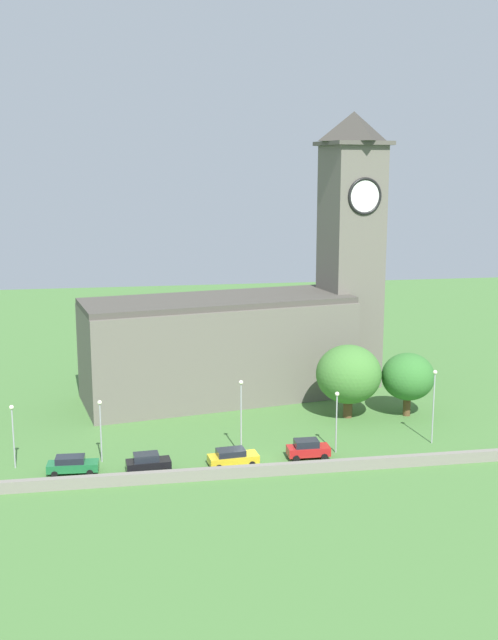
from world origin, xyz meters
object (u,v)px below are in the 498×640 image
car_green (72,465)px  streetlamp_east_end (434,395)px  car_black (148,463)px  streetlamp_east_mid (337,412)px  streetlamp_west_end (13,425)px  car_yellow (233,457)px  car_red (308,449)px  tree_riverside_west (349,374)px  streetlamp_central (241,406)px  church (251,324)px  tree_riverside_east (408,377)px  streetlamp_west_mid (100,420)px

car_green → streetlamp_east_end: bearing=3.1°
car_green → car_black: car_black is taller
car_green → streetlamp_east_mid: size_ratio=0.76×
streetlamp_west_end → streetlamp_east_mid: 31.35m
car_yellow → streetlamp_east_mid: (10.73, 1.61, 3.47)m
car_green → car_black: (7.01, -0.93, 0.08)m
car_yellow → car_red: 7.62m
streetlamp_west_end → tree_riverside_west: 36.95m
car_green → streetlamp_central: streetlamp_central is taller
car_black → streetlamp_west_end: size_ratio=0.68×
church → tree_riverside_east: bearing=-35.7°
streetlamp_west_end → tree_riverside_east: bearing=11.7°
car_green → tree_riverside_west: 32.67m
car_black → car_red: (15.70, 1.00, 0.02)m
church → streetlamp_central: size_ratio=5.05×
car_black → streetlamp_central: bearing=16.2°
church → streetlamp_east_mid: (4.99, -21.74, -4.74)m
streetlamp_east_end → tree_riverside_east: 9.13m
streetlamp_west_mid → tree_riverside_east: 35.57m
streetlamp_west_mid → streetlamp_east_end: bearing=-0.7°
car_yellow → car_green: bearing=177.8°
car_green → streetlamp_east_mid: (25.85, 1.04, 3.45)m
streetlamp_west_end → streetlamp_east_mid: streetlamp_east_mid is taller
streetlamp_west_end → streetlamp_east_mid: (31.33, -1.19, 0.06)m
car_yellow → car_red: size_ratio=1.19×
streetlamp_west_end → tree_riverside_east: size_ratio=0.85×
church → streetlamp_east_end: (15.59, -20.80, -3.89)m
car_red → tree_riverside_west: tree_riverside_west is taller
car_yellow → tree_riverside_west: (15.14, 12.16, 4.25)m
streetlamp_west_end → streetlamp_central: (21.80, -0.47, 0.88)m
streetlamp_east_end → tree_riverside_west: (-6.19, 9.62, -0.08)m
streetlamp_central → car_black: bearing=-163.8°
streetlamp_east_end → tree_riverside_west: bearing=122.8°
car_black → streetlamp_west_mid: size_ratio=0.68×
streetlamp_west_end → streetlamp_west_mid: (8.14, 0.16, -0.00)m
car_yellow → streetlamp_east_end: size_ratio=0.63×
streetlamp_west_end → streetlamp_central: bearing=-1.2°
car_green → tree_riverside_west: size_ratio=0.57×
car_yellow → tree_riverside_west: tree_riverside_west is taller
streetlamp_central → streetlamp_east_end: bearing=0.6°
church → streetlamp_east_mid: 22.80m
car_yellow → streetlamp_west_mid: bearing=166.6°
car_red → streetlamp_west_end: streetlamp_west_end is taller
church → car_green: (-20.86, -22.78, -8.20)m
car_green → streetlamp_east_mid: streetlamp_east_mid is taller
streetlamp_west_end → streetlamp_west_mid: 8.15m
streetlamp_east_end → tree_riverside_east: size_ratio=1.07×
streetlamp_central → tree_riverside_west: bearing=35.2°
streetlamp_west_mid → streetlamp_east_end: 33.79m
car_red → streetlamp_west_mid: 20.44m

